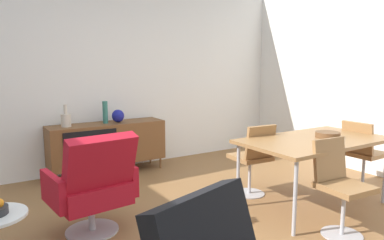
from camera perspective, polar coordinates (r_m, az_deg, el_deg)
name	(u,v)px	position (r m, az deg, el deg)	size (l,w,h in m)	color
ground_plane	(193,240)	(3.28, 0.14, -18.73)	(8.32, 8.32, 0.00)	olive
wall_back	(95,74)	(5.29, -15.34, 7.20)	(6.80, 0.12, 2.80)	white
sideboard	(107,143)	(5.13, -13.43, -3.59)	(1.60, 0.45, 0.72)	brown
vase_cobalt	(66,120)	(4.92, -19.61, 0.08)	(0.13, 0.13, 0.29)	beige
vase_sculptural_dark	(105,112)	(5.05, -13.78, 1.22)	(0.07, 0.07, 0.31)	#337266
vase_ceramic_small	(118,116)	(5.12, -11.81, 0.65)	(0.17, 0.17, 0.18)	navy
dining_table	(314,143)	(4.02, 19.07, -3.45)	(1.60, 0.90, 0.74)	olive
wooden_bowl_on_table	(328,135)	(4.12, 20.97, -2.22)	(0.26, 0.26, 0.06)	brown
dining_chair_back_left	(253,157)	(4.18, 9.83, -5.83)	(0.43, 0.45, 0.86)	#9E7042
dining_chair_far_end	(362,153)	(4.78, 25.63, -4.75)	(0.43, 0.41, 0.86)	#9E7042
dining_chair_front_left	(339,183)	(3.48, 22.56, -9.36)	(0.43, 0.45, 0.86)	#9E7042
lounge_chair_red	(93,184)	(3.32, -15.58, -9.94)	(0.77, 0.71, 0.95)	red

